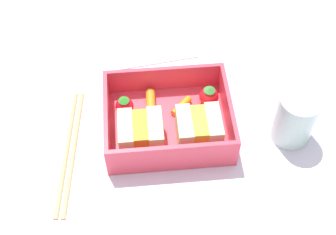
{
  "coord_description": "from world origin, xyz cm",
  "views": [
    {
      "loc": [
        3.55,
        39.1,
        56.4
      ],
      "look_at": [
        0.0,
        0.0,
        2.7
      ],
      "focal_mm": 50.0,
      "sensor_mm": 36.0,
      "label": 1
    }
  ],
  "objects_px": {
    "carrot_stick_far_left": "(181,106)",
    "strawberry_far_left": "(124,106)",
    "sandwich_center_left": "(141,133)",
    "chopstick_pair": "(70,150)",
    "strawberry_left": "(209,96)",
    "carrot_stick_left": "(151,106)",
    "drinking_glass": "(295,118)",
    "sandwich_left": "(199,129)",
    "folded_napkin": "(153,40)"
  },
  "relations": [
    {
      "from": "carrot_stick_far_left",
      "to": "strawberry_far_left",
      "type": "distance_m",
      "value": 0.08
    },
    {
      "from": "sandwich_center_left",
      "to": "chopstick_pair",
      "type": "distance_m",
      "value": 0.11
    },
    {
      "from": "sandwich_center_left",
      "to": "strawberry_left",
      "type": "relative_size",
      "value": 1.74
    },
    {
      "from": "carrot_stick_left",
      "to": "drinking_glass",
      "type": "relative_size",
      "value": 0.67
    },
    {
      "from": "carrot_stick_left",
      "to": "chopstick_pair",
      "type": "xyz_separation_m",
      "value": [
        0.12,
        0.06,
        -0.02
      ]
    },
    {
      "from": "carrot_stick_far_left",
      "to": "strawberry_left",
      "type": "bearing_deg",
      "value": -170.79
    },
    {
      "from": "sandwich_left",
      "to": "chopstick_pair",
      "type": "relative_size",
      "value": 0.29
    },
    {
      "from": "drinking_glass",
      "to": "sandwich_center_left",
      "type": "bearing_deg",
      "value": 0.41
    },
    {
      "from": "carrot_stick_far_left",
      "to": "carrot_stick_left",
      "type": "distance_m",
      "value": 0.05
    },
    {
      "from": "sandwich_center_left",
      "to": "drinking_glass",
      "type": "distance_m",
      "value": 0.21
    },
    {
      "from": "strawberry_left",
      "to": "drinking_glass",
      "type": "bearing_deg",
      "value": 151.81
    },
    {
      "from": "sandwich_left",
      "to": "carrot_stick_far_left",
      "type": "relative_size",
      "value": 1.62
    },
    {
      "from": "sandwich_left",
      "to": "drinking_glass",
      "type": "relative_size",
      "value": 0.74
    },
    {
      "from": "carrot_stick_left",
      "to": "drinking_glass",
      "type": "distance_m",
      "value": 0.21
    },
    {
      "from": "drinking_glass",
      "to": "carrot_stick_left",
      "type": "bearing_deg",
      "value": -15.86
    },
    {
      "from": "strawberry_left",
      "to": "chopstick_pair",
      "type": "relative_size",
      "value": 0.17
    },
    {
      "from": "chopstick_pair",
      "to": "carrot_stick_far_left",
      "type": "bearing_deg",
      "value": -161.89
    },
    {
      "from": "strawberry_far_left",
      "to": "folded_napkin",
      "type": "height_order",
      "value": "strawberry_far_left"
    },
    {
      "from": "carrot_stick_far_left",
      "to": "sandwich_left",
      "type": "bearing_deg",
      "value": 108.19
    },
    {
      "from": "carrot_stick_far_left",
      "to": "chopstick_pair",
      "type": "height_order",
      "value": "carrot_stick_far_left"
    },
    {
      "from": "chopstick_pair",
      "to": "sandwich_center_left",
      "type": "bearing_deg",
      "value": 179.62
    },
    {
      "from": "strawberry_left",
      "to": "carrot_stick_left",
      "type": "bearing_deg",
      "value": 2.27
    },
    {
      "from": "sandwich_left",
      "to": "carrot_stick_left",
      "type": "xyz_separation_m",
      "value": [
        0.06,
        -0.06,
        -0.02
      ]
    },
    {
      "from": "sandwich_center_left",
      "to": "strawberry_left",
      "type": "height_order",
      "value": "sandwich_center_left"
    },
    {
      "from": "carrot_stick_left",
      "to": "chopstick_pair",
      "type": "relative_size",
      "value": 0.26
    },
    {
      "from": "sandwich_left",
      "to": "carrot_stick_left",
      "type": "height_order",
      "value": "sandwich_left"
    },
    {
      "from": "drinking_glass",
      "to": "folded_napkin",
      "type": "relative_size",
      "value": 0.62
    },
    {
      "from": "strawberry_left",
      "to": "drinking_glass",
      "type": "distance_m",
      "value": 0.13
    },
    {
      "from": "sandwich_left",
      "to": "chopstick_pair",
      "type": "xyz_separation_m",
      "value": [
        0.18,
        -0.0,
        -0.03
      ]
    },
    {
      "from": "chopstick_pair",
      "to": "folded_napkin",
      "type": "bearing_deg",
      "value": -122.5
    },
    {
      "from": "carrot_stick_far_left",
      "to": "folded_napkin",
      "type": "relative_size",
      "value": 0.28
    },
    {
      "from": "strawberry_left",
      "to": "carrot_stick_left",
      "type": "height_order",
      "value": "strawberry_left"
    },
    {
      "from": "strawberry_far_left",
      "to": "chopstick_pair",
      "type": "relative_size",
      "value": 0.16
    },
    {
      "from": "strawberry_left",
      "to": "chopstick_pair",
      "type": "xyz_separation_m",
      "value": [
        0.21,
        0.06,
        -0.02
      ]
    },
    {
      "from": "strawberry_left",
      "to": "drinking_glass",
      "type": "xyz_separation_m",
      "value": [
        -0.11,
        0.06,
        0.01
      ]
    },
    {
      "from": "sandwich_center_left",
      "to": "carrot_stick_left",
      "type": "bearing_deg",
      "value": -106.47
    },
    {
      "from": "strawberry_far_left",
      "to": "carrot_stick_left",
      "type": "bearing_deg",
      "value": -176.23
    },
    {
      "from": "sandwich_left",
      "to": "sandwich_center_left",
      "type": "relative_size",
      "value": 1.0
    },
    {
      "from": "sandwich_center_left",
      "to": "carrot_stick_left",
      "type": "height_order",
      "value": "sandwich_center_left"
    },
    {
      "from": "strawberry_left",
      "to": "folded_napkin",
      "type": "relative_size",
      "value": 0.26
    },
    {
      "from": "carrot_stick_left",
      "to": "folded_napkin",
      "type": "distance_m",
      "value": 0.15
    },
    {
      "from": "strawberry_far_left",
      "to": "sandwich_left",
      "type": "bearing_deg",
      "value": 151.4
    },
    {
      "from": "strawberry_left",
      "to": "folded_napkin",
      "type": "bearing_deg",
      "value": -64.05
    },
    {
      "from": "sandwich_center_left",
      "to": "strawberry_left",
      "type": "distance_m",
      "value": 0.12
    },
    {
      "from": "carrot_stick_left",
      "to": "drinking_glass",
      "type": "bearing_deg",
      "value": 164.14
    },
    {
      "from": "sandwich_left",
      "to": "carrot_stick_far_left",
      "type": "xyz_separation_m",
      "value": [
        0.02,
        -0.05,
        -0.02
      ]
    },
    {
      "from": "drinking_glass",
      "to": "sandwich_left",
      "type": "bearing_deg",
      "value": 0.65
    },
    {
      "from": "carrot_stick_left",
      "to": "strawberry_far_left",
      "type": "relative_size",
      "value": 1.66
    },
    {
      "from": "carrot_stick_far_left",
      "to": "carrot_stick_left",
      "type": "relative_size",
      "value": 0.69
    },
    {
      "from": "chopstick_pair",
      "to": "sandwich_left",
      "type": "bearing_deg",
      "value": 179.79
    }
  ]
}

